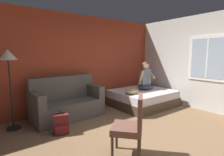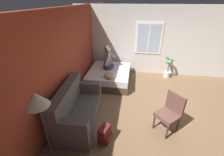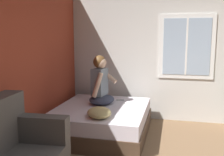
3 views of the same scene
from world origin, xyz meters
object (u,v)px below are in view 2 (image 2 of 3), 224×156
(person_seated, at_px, (108,59))
(backpack, at_px, (105,134))
(couch, at_px, (77,110))
(potted_plant, at_px, (168,70))
(bed, at_px, (109,76))
(side_chair, at_px, (170,112))
(throw_pillow, at_px, (110,75))
(floor_lamp, at_px, (39,108))
(cell_phone, at_px, (117,65))

(person_seated, xyz_separation_m, backpack, (-2.95, -0.45, -0.64))
(couch, height_order, potted_plant, couch)
(potted_plant, bearing_deg, bed, 107.56)
(side_chair, relative_size, throw_pillow, 2.04)
(side_chair, height_order, potted_plant, side_chair)
(person_seated, height_order, potted_plant, person_seated)
(person_seated, bearing_deg, side_chair, -141.31)
(couch, bearing_deg, throw_pillow, -17.30)
(throw_pillow, bearing_deg, backpack, -173.29)
(backpack, bearing_deg, side_chair, -67.99)
(bed, distance_m, person_seated, 0.64)
(couch, height_order, throw_pillow, couch)
(bed, bearing_deg, potted_plant, -72.44)
(couch, xyz_separation_m, potted_plant, (3.01, -2.71, -0.09))
(potted_plant, bearing_deg, backpack, 151.19)
(person_seated, bearing_deg, potted_plant, -77.62)
(side_chair, relative_size, person_seated, 1.12)
(floor_lamp, bearing_deg, bed, -7.31)
(bed, bearing_deg, person_seated, 19.29)
(person_seated, distance_m, floor_lamp, 3.77)
(throw_pillow, bearing_deg, couch, 162.70)
(couch, distance_m, cell_phone, 2.89)
(side_chair, distance_m, person_seated, 3.05)
(person_seated, xyz_separation_m, cell_phone, (0.33, -0.29, -0.35))
(side_chair, relative_size, potted_plant, 1.15)
(backpack, xyz_separation_m, floor_lamp, (-0.75, 0.83, 1.24))
(couch, xyz_separation_m, person_seated, (2.49, -0.35, 0.44))
(side_chair, xyz_separation_m, backpack, (-0.59, 1.45, -0.34))
(throw_pillow, distance_m, cell_phone, 1.09)
(couch, bearing_deg, side_chair, -86.85)
(side_chair, distance_m, throw_pillow, 2.34)
(side_chair, xyz_separation_m, cell_phone, (2.70, 1.61, -0.05))
(throw_pillow, xyz_separation_m, cell_phone, (1.09, -0.10, -0.07))
(backpack, distance_m, cell_phone, 3.30)
(cell_phone, bearing_deg, potted_plant, -89.60)
(person_seated, bearing_deg, backpack, -171.35)
(side_chair, bearing_deg, couch, 93.15)
(backpack, bearing_deg, bed, 7.82)
(bed, distance_m, throw_pillow, 0.65)
(couch, relative_size, person_seated, 2.00)
(person_seated, height_order, throw_pillow, person_seated)
(bed, height_order, throw_pillow, throw_pillow)
(cell_phone, relative_size, potted_plant, 0.17)
(side_chair, bearing_deg, cell_phone, 30.76)
(throw_pillow, distance_m, potted_plant, 2.53)
(couch, relative_size, potted_plant, 2.06)
(bed, distance_m, potted_plant, 2.40)
(throw_pillow, bearing_deg, cell_phone, -5.27)
(side_chair, bearing_deg, bed, 40.16)
(bed, height_order, cell_phone, cell_phone)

